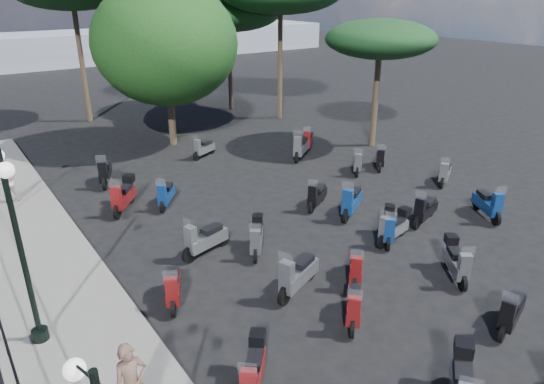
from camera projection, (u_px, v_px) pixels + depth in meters
ground at (317, 263)px, 13.79m from camera, size 120.00×120.00×0.00m
sidewalk at (50, 287)px, 12.55m from camera, size 3.00×30.00×0.15m
lamp_post_1 at (18, 239)px, 9.63m from camera, size 0.35×1.29×4.36m
woman at (132, 384)px, 8.34m from camera, size 0.60×0.40×1.61m
pedestrian_far at (6, 182)px, 17.13m from camera, size 0.72×0.57×1.46m
scooter_1 at (253, 373)px, 9.22m from camera, size 1.20×1.30×1.28m
scooter_2 at (173, 288)px, 11.90m from camera, size 0.87×1.47×1.27m
scooter_3 at (257, 238)px, 14.18m from camera, size 1.09×1.35×1.26m
scooter_4 at (123, 196)px, 16.85m from camera, size 1.31×1.49×1.45m
scooter_5 at (105, 173)px, 19.10m from camera, size 0.91×1.70×1.43m
scooter_8 at (356, 267)px, 12.79m from camera, size 1.21×1.17×1.26m
scooter_9 at (297, 275)px, 12.29m from camera, size 1.77×0.92×1.48m
scooter_10 at (205, 240)px, 14.06m from camera, size 1.74×0.70×1.41m
scooter_11 at (166, 195)px, 17.21m from camera, size 1.08×1.31×1.27m
scooter_13 at (511, 313)px, 10.98m from camera, size 1.58×0.70×1.29m
scooter_14 at (389, 227)px, 14.82m from camera, size 1.27×1.21×1.27m
scooter_15 at (393, 228)px, 14.78m from camera, size 1.59×0.57×1.27m
scooter_16 at (317, 196)px, 17.13m from camera, size 1.41×0.93×1.26m
scooter_17 at (204, 149)px, 22.22m from camera, size 1.43×0.78×1.21m
scooter_19 at (456, 262)px, 12.92m from camera, size 1.11×1.39×1.30m
scooter_20 at (425, 210)px, 15.96m from camera, size 1.65×0.74×1.34m
scooter_21 at (352, 202)px, 16.48m from camera, size 1.65×1.08×1.47m
scooter_22 at (358, 163)px, 20.34m from camera, size 1.18×1.17×1.25m
scooter_23 at (301, 148)px, 22.01m from camera, size 1.57×1.23×1.49m
scooter_26 at (488, 204)px, 16.35m from camera, size 1.01×1.58×1.40m
scooter_27 at (445, 173)px, 19.20m from camera, size 1.45×0.91×1.27m
scooter_28 at (380, 159)px, 20.87m from camera, size 1.20×1.15×1.25m
scooter_29 at (308, 141)px, 23.20m from camera, size 1.30×1.23×1.35m
scooter_30 at (354, 306)px, 11.21m from camera, size 1.21×1.17×1.26m
broadleaf_tree at (166, 43)px, 22.37m from camera, size 6.71×6.71×7.71m
pine_0 at (228, 13)px, 28.96m from camera, size 6.26×6.26×6.93m
pine_3 at (380, 39)px, 22.07m from camera, size 5.09×5.09×5.97m
distant_hills at (17, 51)px, 46.99m from camera, size 70.00×8.00×3.00m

